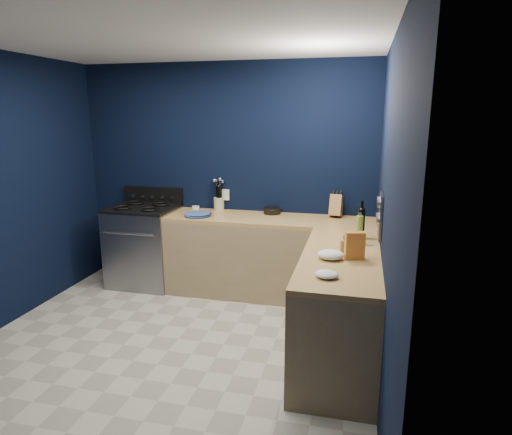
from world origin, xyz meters
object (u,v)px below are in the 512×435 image
(gas_range, at_px, (145,247))
(crouton_bag, at_px, (355,246))
(plate_stack, at_px, (198,215))
(knife_block, at_px, (337,206))
(utensil_crock, at_px, (219,204))

(gas_range, distance_m, crouton_bag, 2.81)
(plate_stack, xyz_separation_m, crouton_bag, (1.74, -1.12, 0.09))
(gas_range, xyz_separation_m, knife_block, (2.24, 0.27, 0.56))
(gas_range, relative_size, knife_block, 3.93)
(utensil_crock, bearing_deg, knife_block, -0.09)
(knife_block, bearing_deg, gas_range, -166.92)
(utensil_crock, height_order, knife_block, knife_block)
(gas_range, bearing_deg, crouton_bag, -26.25)
(knife_block, distance_m, crouton_bag, 1.50)
(plate_stack, distance_m, crouton_bag, 2.07)
(plate_stack, relative_size, knife_block, 1.24)
(gas_range, height_order, knife_block, knife_block)
(utensil_crock, bearing_deg, crouton_bag, -42.75)
(utensil_crock, distance_m, crouton_bag, 2.19)
(plate_stack, xyz_separation_m, utensil_crock, (0.13, 0.37, 0.06))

